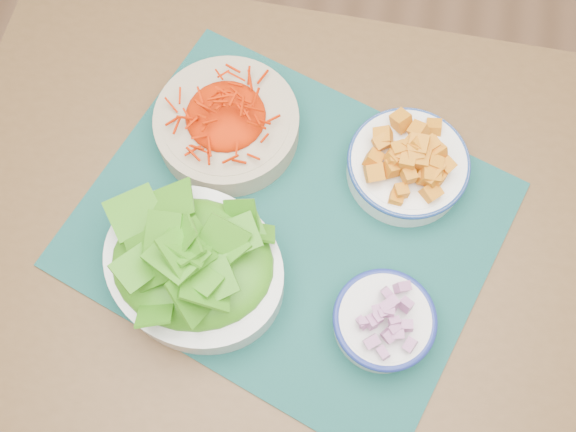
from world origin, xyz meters
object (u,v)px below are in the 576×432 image
Objects in this scene: placemat at (288,224)px; onion_bowl at (384,320)px; carrot_bowl at (226,120)px; lettuce_bowl at (192,262)px; table at (307,242)px; squash_bowl at (409,162)px.

onion_bowl is at bearing -20.18° from placemat.
carrot_bowl is at bearing 136.47° from onion_bowl.
table is at bearing 60.82° from lettuce_bowl.
onion_bowl is (0.15, -0.13, 0.04)m from placemat.
placemat is 0.20m from onion_bowl.
lettuce_bowl is (-0.27, -0.21, 0.02)m from squash_bowl.
onion_bowl is (0.12, -0.14, 0.15)m from table.
onion_bowl reaches higher than placemat.
carrot_bowl reaches higher than onion_bowl.
onion_bowl is at bearing -91.45° from squash_bowl.
squash_bowl is at bearing 37.61° from table.
onion_bowl reaches higher than table.
table is at bearing -143.38° from squash_bowl.
squash_bowl is (0.13, 0.10, 0.15)m from table.
table is 4.92× the size of squash_bowl.
lettuce_bowl reaches higher than carrot_bowl.
squash_bowl is at bearing 88.55° from onion_bowl.
carrot_bowl is 0.23m from lettuce_bowl.
squash_bowl reaches higher than placemat.
table is at bearing 44.91° from placemat.
squash_bowl is 0.24m from onion_bowl.
squash_bowl is at bearing -4.16° from carrot_bowl.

